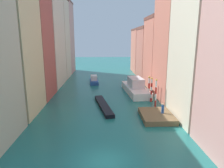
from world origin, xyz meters
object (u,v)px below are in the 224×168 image
waterfront_dock (157,116)px  mooring_pole_1 (151,89)px  motorboat_0 (94,80)px  person_on_dock (163,109)px  gondola_black (103,106)px  mooring_pole_0 (156,93)px  mooring_pole_2 (149,87)px  vaporetto_white (135,88)px

waterfront_dock → mooring_pole_1: bearing=82.6°
motorboat_0 → person_on_dock: bearing=-65.3°
mooring_pole_1 → motorboat_0: 18.06m
gondola_black → waterfront_dock: bearing=-34.1°
mooring_pole_0 → motorboat_0: bearing=120.5°
mooring_pole_2 → person_on_dock: bearing=-90.7°
mooring_pole_2 → vaporetto_white: 4.53m
waterfront_dock → gondola_black: bearing=145.9°
mooring_pole_1 → gondola_black: (-8.05, -2.53, -1.86)m
waterfront_dock → mooring_pole_2: 9.30m
mooring_pole_0 → mooring_pole_2: bearing=90.9°
gondola_black → motorboat_0: size_ratio=1.84×
mooring_pole_0 → vaporetto_white: size_ratio=0.39×
vaporetto_white → waterfront_dock: bearing=-86.5°
mooring_pole_1 → gondola_black: size_ratio=0.43×
person_on_dock → vaporetto_white: bearing=97.1°
person_on_dock → waterfront_dock: bearing=-171.7°
motorboat_0 → mooring_pole_0: bearing=-59.5°
mooring_pole_1 → mooring_pole_2: (-0.02, 1.75, -0.05)m
mooring_pole_1 → vaporetto_white: 6.16m
mooring_pole_0 → mooring_pole_2: mooring_pole_0 is taller
gondola_black → mooring_pole_2: bearing=28.0°
mooring_pole_2 → vaporetto_white: mooring_pole_2 is taller
person_on_dock → mooring_pole_0: (0.18, 4.56, 0.95)m
waterfront_dock → vaporetto_white: vaporetto_white is taller
mooring_pole_0 → gondola_black: bearing=179.0°
mooring_pole_1 → mooring_pole_2: mooring_pole_1 is taller
mooring_pole_0 → gondola_black: mooring_pole_0 is taller
vaporetto_white → mooring_pole_0: bearing=-78.0°
waterfront_dock → mooring_pole_1: (0.95, 7.34, 1.79)m
waterfront_dock → person_on_dock: bearing=8.3°
mooring_pole_1 → person_on_dock: bearing=-91.0°
mooring_pole_2 → motorboat_0: bearing=128.1°
waterfront_dock → mooring_pole_0: size_ratio=1.21×
person_on_dock → mooring_pole_0: 4.66m
mooring_pole_2 → mooring_pole_0: bearing=-89.1°
waterfront_dock → motorboat_0: 24.03m
person_on_dock → mooring_pole_1: (0.13, 7.22, 0.82)m
waterfront_dock → motorboat_0: size_ratio=1.01×
person_on_dock → mooring_pole_1: bearing=89.0°
vaporetto_white → person_on_dock: bearing=-82.9°
mooring_pole_1 → mooring_pole_2: size_ratio=1.03×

